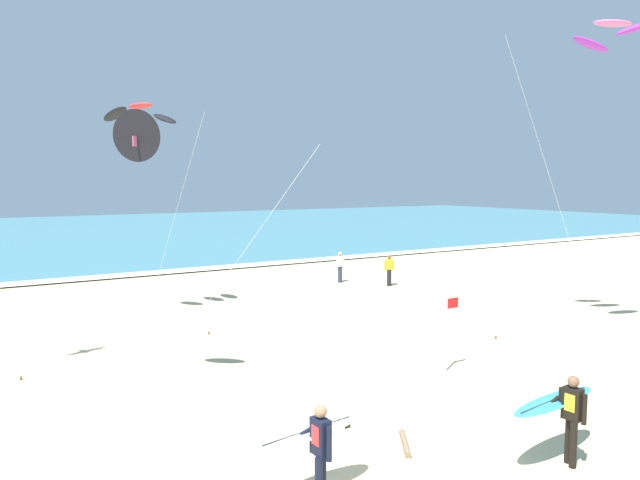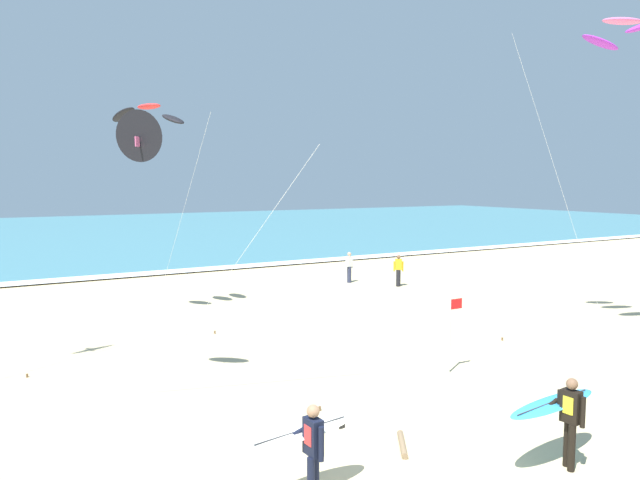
{
  "view_description": "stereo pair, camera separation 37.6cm",
  "coord_description": "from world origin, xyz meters",
  "views": [
    {
      "loc": [
        -6.99,
        -7.14,
        5.28
      ],
      "look_at": [
        -0.06,
        4.3,
        3.93
      ],
      "focal_mm": 33.29,
      "sensor_mm": 36.0,
      "label": 1
    },
    {
      "loc": [
        -6.67,
        -7.33,
        5.28
      ],
      "look_at": [
        -0.06,
        4.3,
        3.93
      ],
      "focal_mm": 33.29,
      "sensor_mm": 36.0,
      "label": 2
    }
  ],
  "objects": [
    {
      "name": "bystander_yellow_top",
      "position": [
        11.15,
        16.15,
        0.81
      ],
      "size": [
        0.44,
        0.32,
        1.59
      ],
      "color": "black",
      "rests_on": "ground"
    },
    {
      "name": "surfer_lead",
      "position": [
        2.43,
        -0.34,
        1.05
      ],
      "size": [
        2.54,
        1.05,
        1.71
      ],
      "color": "black",
      "rests_on": "ground"
    },
    {
      "name": "shoreline_foam",
      "position": [
        0.0,
        26.01,
        0.09
      ],
      "size": [
        160.0,
        1.55,
        0.01
      ],
      "primitive_type": "cube",
      "color": "white",
      "rests_on": "ocean_water"
    },
    {
      "name": "bystander_white_top",
      "position": [
        9.62,
        18.29,
        0.81
      ],
      "size": [
        0.49,
        0.23,
        1.59
      ],
      "color": "#2D334C",
      "rests_on": "ground"
    },
    {
      "name": "kite_arc_rose_mid",
      "position": [
        11.58,
        5.02,
        10.1
      ],
      "size": [
        4.72,
        3.09,
        10.5
      ],
      "color": "purple",
      "rests_on": "ground"
    },
    {
      "name": "kite_arc_scarlet_high",
      "position": [
        -1.09,
        15.52,
        7.76
      ],
      "size": [
        2.94,
        4.69,
        8.14
      ],
      "color": "black",
      "rests_on": "ground"
    },
    {
      "name": "driftwood_log",
      "position": [
        0.33,
        1.68,
        0.06
      ],
      "size": [
        0.68,
        0.97,
        0.12
      ],
      "primitive_type": "cylinder",
      "rotation": [
        0.0,
        1.57,
        4.15
      ],
      "color": "#846B4C",
      "rests_on": "ground"
    },
    {
      "name": "kite_delta_charcoal_near",
      "position": [
        -3.33,
        7.18,
        6.3
      ],
      "size": [
        3.73,
        3.62,
        6.95
      ],
      "color": "black",
      "rests_on": "ground"
    },
    {
      "name": "lifeguard_flag",
      "position": [
        4.32,
        4.73,
        1.27
      ],
      "size": [
        0.45,
        0.05,
        2.1
      ],
      "color": "silver",
      "rests_on": "ground"
    },
    {
      "name": "ocean_water",
      "position": [
        0.0,
        55.71,
        0.04
      ],
      "size": [
        160.0,
        60.0,
        0.08
      ],
      "primitive_type": "cube",
      "color": "teal",
      "rests_on": "ground"
    },
    {
      "name": "surfer_trailing",
      "position": [
        -2.26,
        0.84,
        1.04
      ],
      "size": [
        2.03,
        0.99,
        1.71
      ],
      "color": "black",
      "rests_on": "ground"
    }
  ]
}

